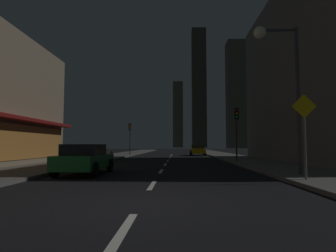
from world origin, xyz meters
The scene contains 15 objects.
ground_plane centered at (0.00, 32.00, -0.05)m, with size 78.00×136.00×0.10m, color black.
sidewalk_right centered at (7.00, 32.00, 0.07)m, with size 4.00×76.00×0.15m, color #605E59.
sidewalk_left centered at (-7.00, 32.00, 0.07)m, with size 4.00×76.00×0.15m, color #605E59.
lane_marking_center centered at (0.00, 16.20, 0.01)m, with size 0.16×38.60×0.01m.
skyscraper_distant_tall centered at (1.11, 159.21, 19.53)m, with size 5.84×7.81×39.07m, color #5E5A47.
skyscraper_distant_mid centered at (13.27, 152.73, 34.41)m, with size 8.13×7.57×68.81m, color #3C392D.
skyscraper_distant_short centered at (27.60, 118.01, 24.08)m, with size 8.92×8.25×48.16m, color #54503F.
skyscraper_distant_slender centered at (42.13, 148.58, 19.88)m, with size 7.52×7.07×39.76m, color #2E2C23.
car_parked_near centered at (-3.60, 6.80, 0.74)m, with size 1.98×4.24×1.45m.
car_parked_far centered at (3.60, 31.40, 0.74)m, with size 1.98×4.24×1.45m.
fire_hydrant_far_left centered at (-5.90, 21.82, 0.45)m, with size 0.42×0.30×0.65m.
traffic_light_near_right centered at (5.50, 15.22, 3.19)m, with size 0.32×0.48×4.20m.
traffic_light_far_left centered at (-5.50, 30.43, 3.19)m, with size 0.32×0.48×4.20m.
street_lamp_right centered at (5.38, 5.69, 5.07)m, with size 1.96×0.56×6.58m.
pedestrian_crossing_sign centered at (5.60, 3.83, 2.02)m, with size 0.91×0.08×3.15m.
Camera 1 is at (0.90, -6.62, 1.41)m, focal length 29.78 mm.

